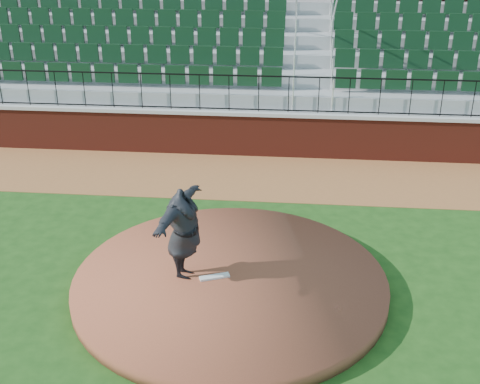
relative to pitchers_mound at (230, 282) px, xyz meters
name	(u,v)px	position (x,y,z in m)	size (l,w,h in m)	color
ground	(232,289)	(0.04, -0.03, -0.12)	(90.00, 90.00, 0.00)	#1A4313
warning_track	(254,176)	(0.04, 5.37, -0.12)	(34.00, 3.20, 0.01)	brown
field_wall	(258,135)	(0.04, 6.97, 0.47)	(34.00, 0.35, 1.20)	maroon
wall_cap	(258,113)	(0.04, 6.97, 1.12)	(34.00, 0.45, 0.10)	#B7B7B7
wall_railing	(259,94)	(0.04, 6.97, 1.67)	(34.00, 0.05, 1.00)	black
seating_stands	(265,55)	(0.04, 9.69, 2.18)	(34.00, 5.10, 4.60)	gray
concourse_wall	(269,26)	(0.04, 12.49, 2.62)	(34.00, 0.50, 5.50)	maroon
pitchers_mound	(230,282)	(0.00, 0.00, 0.00)	(5.78, 5.78, 0.25)	brown
pitching_rubber	(215,277)	(-0.28, -0.07, 0.14)	(0.56, 0.14, 0.04)	silver
pitcher	(184,234)	(-0.83, -0.05, 1.01)	(2.16, 0.59, 1.76)	black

